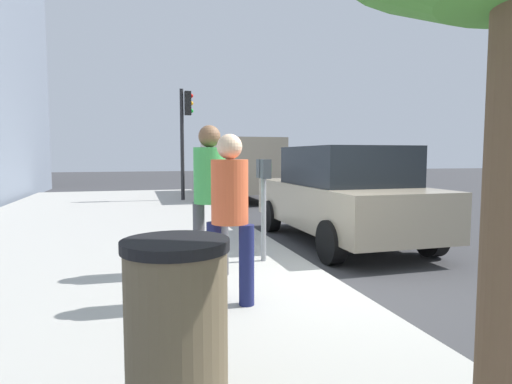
{
  "coord_description": "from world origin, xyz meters",
  "views": [
    {
      "loc": [
        -4.58,
        2.28,
        1.61
      ],
      "look_at": [
        1.33,
        0.62,
        1.09
      ],
      "focal_mm": 30.14,
      "sensor_mm": 36.0,
      "label": 1
    }
  ],
  "objects_px": {
    "parking_meter": "(264,188)",
    "trash_bin": "(177,330)",
    "pedestrian_bystander": "(230,206)",
    "parked_van_far": "(238,165)",
    "pedestrian_at_meter": "(210,185)",
    "parked_sedan_near": "(342,195)",
    "traffic_signal": "(185,126)"
  },
  "relations": [
    {
      "from": "parking_meter",
      "to": "trash_bin",
      "type": "relative_size",
      "value": 1.4
    },
    {
      "from": "traffic_signal",
      "to": "parking_meter",
      "type": "bearing_deg",
      "value": -179.27
    },
    {
      "from": "parked_sedan_near",
      "to": "trash_bin",
      "type": "relative_size",
      "value": 4.37
    },
    {
      "from": "pedestrian_bystander",
      "to": "parked_van_far",
      "type": "xyz_separation_m",
      "value": [
        11.26,
        -2.75,
        0.14
      ]
    },
    {
      "from": "pedestrian_at_meter",
      "to": "parked_sedan_near",
      "type": "distance_m",
      "value": 3.34
    },
    {
      "from": "pedestrian_at_meter",
      "to": "traffic_signal",
      "type": "xyz_separation_m",
      "value": [
        8.94,
        -0.7,
        1.33
      ]
    },
    {
      "from": "pedestrian_at_meter",
      "to": "parked_van_far",
      "type": "relative_size",
      "value": 0.35
    },
    {
      "from": "parking_meter",
      "to": "pedestrian_bystander",
      "type": "bearing_deg",
      "value": 152.27
    },
    {
      "from": "parked_van_far",
      "to": "traffic_signal",
      "type": "distance_m",
      "value": 2.7
    },
    {
      "from": "parking_meter",
      "to": "trash_bin",
      "type": "distance_m",
      "value": 3.67
    },
    {
      "from": "traffic_signal",
      "to": "trash_bin",
      "type": "relative_size",
      "value": 3.56
    },
    {
      "from": "parked_van_far",
      "to": "trash_bin",
      "type": "height_order",
      "value": "parked_van_far"
    },
    {
      "from": "parking_meter",
      "to": "trash_bin",
      "type": "bearing_deg",
      "value": 155.78
    },
    {
      "from": "pedestrian_bystander",
      "to": "trash_bin",
      "type": "bearing_deg",
      "value": -160.86
    },
    {
      "from": "pedestrian_at_meter",
      "to": "trash_bin",
      "type": "relative_size",
      "value": 1.81
    },
    {
      "from": "pedestrian_at_meter",
      "to": "parked_van_far",
      "type": "height_order",
      "value": "parked_van_far"
    },
    {
      "from": "pedestrian_at_meter",
      "to": "parking_meter",
      "type": "bearing_deg",
      "value": -12.6
    },
    {
      "from": "trash_bin",
      "to": "parked_sedan_near",
      "type": "bearing_deg",
      "value": -35.56
    },
    {
      "from": "pedestrian_at_meter",
      "to": "trash_bin",
      "type": "xyz_separation_m",
      "value": [
        -2.94,
        0.68,
        -0.58
      ]
    },
    {
      "from": "parked_van_far",
      "to": "traffic_signal",
      "type": "xyz_separation_m",
      "value": [
        -1.16,
        2.05,
        1.32
      ]
    },
    {
      "from": "pedestrian_at_meter",
      "to": "trash_bin",
      "type": "distance_m",
      "value": 3.07
    },
    {
      "from": "pedestrian_at_meter",
      "to": "parked_sedan_near",
      "type": "height_order",
      "value": "pedestrian_at_meter"
    },
    {
      "from": "pedestrian_at_meter",
      "to": "parked_sedan_near",
      "type": "xyz_separation_m",
      "value": [
        1.86,
        -2.75,
        -0.35
      ]
    },
    {
      "from": "parked_sedan_near",
      "to": "parked_van_far",
      "type": "relative_size",
      "value": 0.85
    },
    {
      "from": "pedestrian_bystander",
      "to": "parked_van_far",
      "type": "height_order",
      "value": "parked_van_far"
    },
    {
      "from": "parking_meter",
      "to": "parked_sedan_near",
      "type": "bearing_deg",
      "value": -52.53
    },
    {
      "from": "parking_meter",
      "to": "parked_sedan_near",
      "type": "xyz_separation_m",
      "value": [
        1.49,
        -1.94,
        -0.27
      ]
    },
    {
      "from": "parking_meter",
      "to": "pedestrian_at_meter",
      "type": "distance_m",
      "value": 0.89
    },
    {
      "from": "parking_meter",
      "to": "parked_van_far",
      "type": "bearing_deg",
      "value": -11.29
    },
    {
      "from": "pedestrian_at_meter",
      "to": "parked_van_far",
      "type": "bearing_deg",
      "value": 37.26
    },
    {
      "from": "parked_van_far",
      "to": "parked_sedan_near",
      "type": "bearing_deg",
      "value": -180.0
    },
    {
      "from": "traffic_signal",
      "to": "trash_bin",
      "type": "xyz_separation_m",
      "value": [
        -11.87,
        1.38,
        -1.92
      ]
    }
  ]
}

